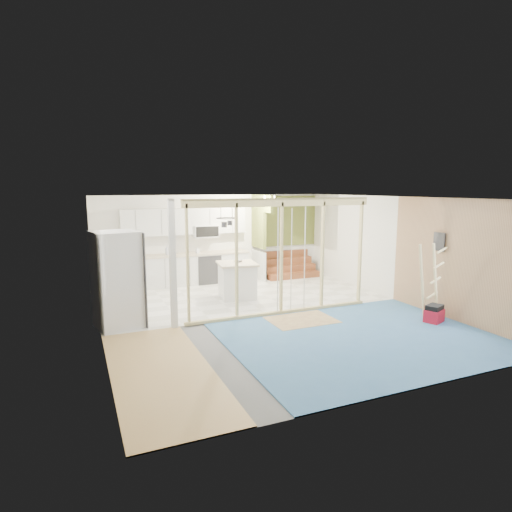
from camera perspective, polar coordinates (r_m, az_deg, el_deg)
name	(u,v)px	position (r m, az deg, el deg)	size (l,w,h in m)	color
room	(269,258)	(9.27, 1.74, -0.28)	(7.01, 8.01, 2.61)	slate
floor_overlays	(270,314)	(9.65, 1.94, -7.77)	(7.00, 8.00, 0.03)	white
stud_frame	(259,245)	(9.13, 0.36, 1.42)	(4.66, 0.14, 2.60)	#DAC985
base_cabinets	(165,273)	(12.10, -12.02, -2.26)	(4.45, 2.24, 0.93)	silver
upper_cabinets	(187,222)	(12.52, -9.18, 4.45)	(3.60, 0.41, 0.85)	silver
green_partition	(279,248)	(13.46, 3.08, 1.13)	(2.25, 1.51, 2.60)	olive
pot_rack	(226,220)	(10.82, -3.96, 4.77)	(0.52, 0.52, 0.72)	black
sheathing_panel	(463,262)	(9.78, 25.86, -0.70)	(0.02, 4.00, 2.60)	tan
electrical_panel	(439,242)	(10.10, 23.25, 1.76)	(0.04, 0.30, 0.40)	#36373B
ceiling_light	(269,197)	(12.46, 1.80, 7.86)	(0.32, 0.32, 0.08)	#FFEABF
fridge	(118,280)	(9.01, -17.94, -3.06)	(1.02, 0.99, 1.96)	white
island	(237,281)	(10.94, -2.53, -3.31)	(1.08, 1.08, 0.93)	white
bowl	(238,261)	(10.99, -2.37, -0.62)	(0.23, 0.23, 0.06)	silver
soap_bottle_a	(167,250)	(12.31, -11.78, 0.79)	(0.11, 0.11, 0.28)	#B4B9C9
soap_bottle_b	(197,250)	(12.49, -7.81, 0.81)	(0.09, 0.09, 0.20)	silver
toolbox	(434,314)	(9.80, 22.66, -7.17)	(0.49, 0.43, 0.38)	#AD0F24
ladder	(431,282)	(9.75, 22.25, -3.18)	(0.89, 0.14, 1.66)	#F2DC94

